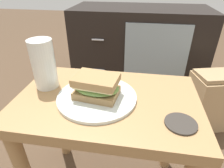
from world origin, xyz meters
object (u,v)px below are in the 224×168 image
beer_glass (44,65)px  paper_bag (209,100)px  plate (97,97)px  tv_cabinet (138,47)px  sandwich_front (96,86)px  coaster (181,123)px

beer_glass → paper_bag: bearing=32.1°
plate → paper_bag: 0.77m
tv_cabinet → beer_glass: bearing=-107.1°
plate → sandwich_front: 0.04m
paper_bag → tv_cabinet: bearing=131.9°
plate → beer_glass: 0.20m
beer_glass → coaster: bearing=-16.6°
sandwich_front → beer_glass: 0.19m
sandwich_front → coaster: 0.25m
plate → paper_bag: size_ratio=0.71×
tv_cabinet → coaster: size_ratio=11.69×
beer_glass → paper_bag: beer_glass is taller
tv_cabinet → plate: (-0.10, -0.96, 0.17)m
tv_cabinet → paper_bag: tv_cabinet is taller
sandwich_front → paper_bag: sandwich_front is taller
paper_bag → plate: bearing=-137.0°
plate → paper_bag: (0.52, 0.49, -0.30)m
sandwich_front → paper_bag: 0.79m
plate → beer_glass: beer_glass is taller
tv_cabinet → paper_bag: 0.64m
coaster → paper_bag: (0.29, 0.56, -0.30)m
beer_glass → coaster: size_ratio=1.94×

